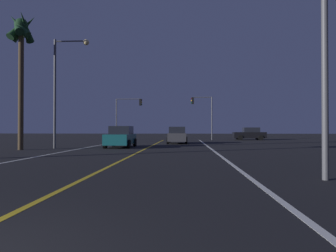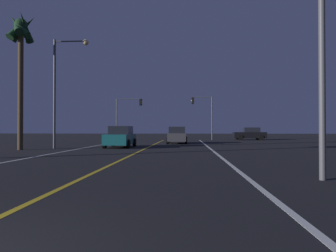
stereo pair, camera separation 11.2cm
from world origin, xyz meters
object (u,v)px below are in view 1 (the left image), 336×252
Objects in this scene: street_lamp_right_near at (303,1)px; traffic_light_near_right at (202,108)px; car_ahead_far at (177,135)px; traffic_light_near_left at (129,109)px; car_oncoming at (121,137)px; palm_tree_left_mid at (21,40)px; street_lamp_left_mid at (63,79)px; car_crossing_side at (250,134)px.

traffic_light_near_right is at bearing -88.14° from street_lamp_right_near.
street_lamp_right_near is (4.16, -21.83, 4.29)m from car_ahead_far.
traffic_light_near_left reaches higher than car_ahead_far.
car_ahead_far is 8.13m from car_oncoming.
car_ahead_far is at bearing 43.42° from palm_tree_left_mid.
traffic_light_near_right is 0.73× the size of street_lamp_right_near.
street_lamp_left_mid reaches higher than car_ahead_far.
street_lamp_right_near reaches higher than car_crossing_side.
car_ahead_far is at bearing 45.25° from street_lamp_left_mid.
street_lamp_left_mid is 3.80m from palm_tree_left_mid.
car_oncoming is at bearing 51.98° from car_crossing_side.
street_lamp_right_near is at bearing -38.02° from palm_tree_left_mid.
palm_tree_left_mid is at bearing -144.18° from street_lamp_left_mid.
traffic_light_near_left is (-10.09, 0.00, -0.08)m from traffic_light_near_right.
traffic_light_near_left is at bearing -70.87° from street_lamp_right_near.
street_lamp_right_near is 19.11m from palm_tree_left_mid.
traffic_light_near_right is 24.95m from palm_tree_left_mid.
car_crossing_side is at bearing 46.04° from palm_tree_left_mid.
street_lamp_left_mid reaches higher than car_crossing_side.
street_lamp_right_near is (11.14, -32.12, 0.88)m from traffic_light_near_left.
car_ahead_far is 12.89m from traffic_light_near_left.
car_crossing_side is (9.58, 10.91, 0.00)m from car_ahead_far.
car_crossing_side is 30.10m from palm_tree_left_mid.
traffic_light_near_right is 1.03× the size of traffic_light_near_left.
street_lamp_right_near is at bearing -46.68° from street_lamp_left_mid.
traffic_light_near_right reaches higher than car_oncoming.
street_lamp_right_near reaches higher than traffic_light_near_right.
car_crossing_side is at bearing 2.15° from traffic_light_near_left.
street_lamp_left_mid is (-1.44, -18.78, 1.03)m from traffic_light_near_left.
street_lamp_right_near is 0.97× the size of street_lamp_left_mid.
street_lamp_right_near is (8.49, -14.95, 4.29)m from car_oncoming.
traffic_light_near_right is at bearing 5.49° from car_crossing_side.
traffic_light_near_left is (-6.98, 10.29, 3.41)m from car_ahead_far.
car_ahead_far is at bearing 73.16° from traffic_light_near_right.
car_oncoming is (-4.33, -6.88, 0.00)m from car_ahead_far.
street_lamp_left_mid is (-11.53, -18.78, 0.95)m from traffic_light_near_right.
palm_tree_left_mid is at bearing -38.02° from street_lamp_right_near.
street_lamp_right_near is (-5.42, -32.74, 4.29)m from car_crossing_side.
traffic_light_near_left is 18.86m from street_lamp_left_mid.
street_lamp_left_mid is (-12.58, 13.34, 0.14)m from street_lamp_right_near.
car_crossing_side is 26.84m from street_lamp_left_mid.
street_lamp_left_mid is (-8.42, -8.49, 4.43)m from car_ahead_far.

